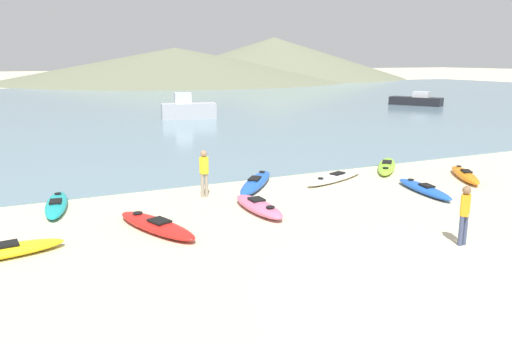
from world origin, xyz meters
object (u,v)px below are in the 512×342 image
at_px(kayak_on_sand_1, 56,205).
at_px(kayak_on_sand_7, 259,206).
at_px(person_near_waterline, 204,170).
at_px(moored_boat_3, 416,100).
at_px(kayak_on_sand_3, 156,225).
at_px(kayak_on_sand_6, 0,252).
at_px(kayak_on_sand_8, 424,189).
at_px(person_near_foreground, 465,212).
at_px(kayak_on_sand_4, 465,175).
at_px(moored_boat_0, 188,109).
at_px(kayak_on_sand_5, 387,166).
at_px(kayak_on_sand_2, 335,178).
at_px(kayak_on_sand_0, 256,182).

relative_size(kayak_on_sand_1, kayak_on_sand_7, 1.16).
bearing_deg(person_near_waterline, moored_boat_3, 37.25).
distance_m(kayak_on_sand_3, kayak_on_sand_6, 3.77).
height_order(kayak_on_sand_8, person_near_foreground, person_near_foreground).
relative_size(person_near_foreground, person_near_waterline, 0.95).
relative_size(kayak_on_sand_4, moored_boat_0, 0.66).
bearing_deg(kayak_on_sand_8, moored_boat_0, 92.13).
distance_m(kayak_on_sand_1, kayak_on_sand_5, 13.01).
relative_size(kayak_on_sand_3, kayak_on_sand_4, 1.17).
bearing_deg(kayak_on_sand_7, kayak_on_sand_8, -4.06).
bearing_deg(person_near_foreground, kayak_on_sand_7, 126.34).
bearing_deg(kayak_on_sand_5, kayak_on_sand_4, -60.26).
height_order(kayak_on_sand_8, person_near_waterline, person_near_waterline).
relative_size(kayak_on_sand_2, kayak_on_sand_5, 1.03).
height_order(person_near_waterline, moored_boat_0, moored_boat_0).
bearing_deg(person_near_waterline, kayak_on_sand_7, -67.57).
bearing_deg(kayak_on_sand_7, kayak_on_sand_1, 151.99).
xyz_separation_m(kayak_on_sand_4, person_near_waterline, (-9.95, 1.80, 0.75)).
distance_m(person_near_foreground, moored_boat_3, 39.21).
bearing_deg(kayak_on_sand_0, kayak_on_sand_5, 4.03).
bearing_deg(kayak_on_sand_0, kayak_on_sand_4, -16.16).
relative_size(kayak_on_sand_7, moored_boat_3, 0.53).
bearing_deg(kayak_on_sand_6, kayak_on_sand_3, 5.09).
bearing_deg(moored_boat_3, kayak_on_sand_6, -144.45).
xyz_separation_m(kayak_on_sand_3, kayak_on_sand_8, (9.35, -0.08, -0.01)).
xyz_separation_m(kayak_on_sand_3, person_near_waterline, (2.29, 2.62, 0.76)).
distance_m(kayak_on_sand_8, moored_boat_3, 34.26).
xyz_separation_m(kayak_on_sand_2, kayak_on_sand_4, (4.75, -1.81, 0.03)).
bearing_deg(kayak_on_sand_1, moored_boat_3, 32.59).
bearing_deg(kayak_on_sand_6, kayak_on_sand_4, 4.11).
bearing_deg(kayak_on_sand_6, kayak_on_sand_8, 1.11).
relative_size(kayak_on_sand_4, moored_boat_3, 0.56).
height_order(kayak_on_sand_1, kayak_on_sand_5, kayak_on_sand_1).
bearing_deg(kayak_on_sand_5, person_near_foreground, -117.43).
bearing_deg(kayak_on_sand_1, kayak_on_sand_4, -9.68).
height_order(kayak_on_sand_6, kayak_on_sand_8, kayak_on_sand_6).
height_order(kayak_on_sand_4, moored_boat_3, moored_boat_3).
distance_m(person_near_foreground, person_near_waterline, 8.16).
bearing_deg(moored_boat_0, kayak_on_sand_7, -102.43).
xyz_separation_m(kayak_on_sand_4, person_near_foreground, (-5.61, -5.10, 0.70)).
bearing_deg(kayak_on_sand_4, person_near_foreground, -137.71).
height_order(kayak_on_sand_1, moored_boat_0, moored_boat_0).
height_order(kayak_on_sand_3, person_near_foreground, person_near_foreground).
distance_m(kayak_on_sand_6, moored_boat_3, 44.26).
height_order(kayak_on_sand_7, person_near_foreground, person_near_foreground).
distance_m(kayak_on_sand_7, moored_boat_0, 24.29).
height_order(kayak_on_sand_5, kayak_on_sand_6, kayak_on_sand_6).
xyz_separation_m(kayak_on_sand_1, person_near_waterline, (4.60, -0.68, 0.78)).
bearing_deg(kayak_on_sand_5, kayak_on_sand_1, -178.99).
xyz_separation_m(kayak_on_sand_0, kayak_on_sand_1, (-6.72, 0.21, -0.05)).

